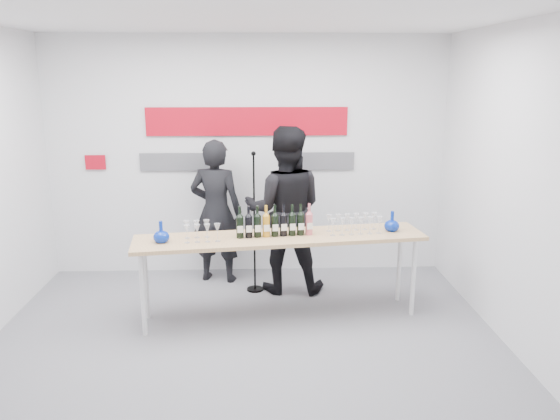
{
  "coord_description": "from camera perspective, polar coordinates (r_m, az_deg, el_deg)",
  "views": [
    {
      "loc": [
        0.14,
        -4.86,
        2.53
      ],
      "look_at": [
        0.36,
        0.63,
        1.15
      ],
      "focal_mm": 35.0,
      "sensor_mm": 36.0,
      "label": 1
    }
  ],
  "objects": [
    {
      "name": "mic_stand",
      "position": [
        6.45,
        -2.67,
        -4.15
      ],
      "size": [
        0.2,
        0.2,
        1.68
      ],
      "rotation": [
        0.0,
        0.0,
        0.36
      ],
      "color": "black",
      "rests_on": "ground"
    },
    {
      "name": "presenter_left",
      "position": [
        6.72,
        -6.69,
        -0.15
      ],
      "size": [
        0.73,
        0.56,
        1.77
      ],
      "primitive_type": "imported",
      "rotation": [
        0.0,
        0.0,
        2.91
      ],
      "color": "black",
      "rests_on": "ground"
    },
    {
      "name": "glasses_right",
      "position": [
        5.79,
        7.73,
        -1.44
      ],
      "size": [
        0.58,
        0.29,
        0.18
      ],
      "color": "silver",
      "rests_on": "tasting_table"
    },
    {
      "name": "wine_bottles",
      "position": [
        5.58,
        -0.54,
        -1.12
      ],
      "size": [
        0.8,
        0.18,
        0.33
      ],
      "rotation": [
        0.0,
        0.0,
        0.13
      ],
      "color": "black",
      "rests_on": "tasting_table"
    },
    {
      "name": "back_wall",
      "position": [
        6.94,
        -3.4,
        5.54
      ],
      "size": [
        5.0,
        0.04,
        3.0
      ],
      "primitive_type": "cube",
      "color": "silver",
      "rests_on": "ground"
    },
    {
      "name": "glasses_left",
      "position": [
        5.53,
        -8.37,
        -2.22
      ],
      "size": [
        0.38,
        0.25,
        0.18
      ],
      "color": "silver",
      "rests_on": "tasting_table"
    },
    {
      "name": "ground",
      "position": [
        5.48,
        -3.57,
        -13.44
      ],
      "size": [
        5.0,
        5.0,
        0.0
      ],
      "primitive_type": "plane",
      "color": "slate",
      "rests_on": "ground"
    },
    {
      "name": "tasting_table",
      "position": [
        5.66,
        0.04,
        -3.37
      ],
      "size": [
        3.05,
        0.98,
        0.9
      ],
      "rotation": [
        0.0,
        0.0,
        0.13
      ],
      "color": "#DBB376",
      "rests_on": "ground"
    },
    {
      "name": "decanter_right",
      "position": [
        5.91,
        11.63,
        -1.13
      ],
      "size": [
        0.16,
        0.16,
        0.21
      ],
      "primitive_type": null,
      "color": "#082697",
      "rests_on": "tasting_table"
    },
    {
      "name": "signage",
      "position": [
        6.87,
        -3.91,
        8.02
      ],
      "size": [
        3.38,
        0.02,
        0.79
      ],
      "color": "#B40719",
      "rests_on": "back_wall"
    },
    {
      "name": "decanter_left",
      "position": [
        5.53,
        -12.32,
        -2.23
      ],
      "size": [
        0.16,
        0.16,
        0.21
      ],
      "primitive_type": null,
      "color": "#082697",
      "rests_on": "tasting_table"
    },
    {
      "name": "presenter_right",
      "position": [
        6.35,
        0.48,
        -0.03
      ],
      "size": [
        1.01,
        0.82,
        1.96
      ],
      "primitive_type": "imported",
      "rotation": [
        0.0,
        0.0,
        3.06
      ],
      "color": "black",
      "rests_on": "ground"
    }
  ]
}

